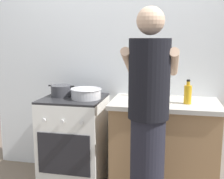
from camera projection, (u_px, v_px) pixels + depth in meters
name	position (u px, v px, depth m)	size (l,w,h in m)	color
back_wall	(133.00, 61.00, 2.96)	(3.20, 0.10, 2.50)	silver
countertop	(163.00, 147.00, 2.69)	(1.00, 0.60, 0.90)	#99724C
stove_range	(75.00, 140.00, 2.88)	(0.60, 0.62, 0.90)	white
pot	(61.00, 91.00, 2.84)	(0.27, 0.21, 0.11)	#38383D
mixing_bowl	(86.00, 93.00, 2.73)	(0.30, 0.30, 0.10)	#B7B7BC
utensil_crock	(146.00, 87.00, 2.82)	(0.10, 0.10, 0.32)	silver
spice_bottle	(166.00, 97.00, 2.57)	(0.04, 0.04, 0.10)	silver
oil_bottle	(188.00, 94.00, 2.50)	(0.07, 0.07, 0.22)	gold
person	(148.00, 123.00, 2.08)	(0.41, 0.50, 1.70)	black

